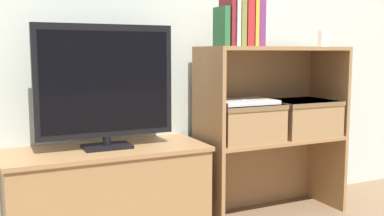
% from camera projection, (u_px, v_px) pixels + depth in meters
% --- Properties ---
extents(tv_stand, '(0.93, 0.40, 0.45)m').
position_uv_depth(tv_stand, '(108.00, 195.00, 2.12)').
color(tv_stand, olive).
rests_on(tv_stand, ground_plane).
extents(tv, '(0.64, 0.14, 0.57)m').
position_uv_depth(tv, '(106.00, 84.00, 2.05)').
color(tv, black).
rests_on(tv, tv_stand).
extents(bookshelf_lower_tier, '(0.80, 0.33, 0.43)m').
position_uv_depth(bookshelf_lower_tier, '(264.00, 162.00, 2.53)').
color(bookshelf_lower_tier, olive).
rests_on(bookshelf_lower_tier, ground_plane).
extents(bookshelf_upper_tier, '(0.80, 0.33, 0.49)m').
position_uv_depth(bookshelf_upper_tier, '(266.00, 80.00, 2.48)').
color(bookshelf_upper_tier, olive).
rests_on(bookshelf_upper_tier, bookshelf_lower_tier).
extents(book_forest, '(0.03, 0.12, 0.19)m').
position_uv_depth(book_forest, '(221.00, 27.00, 2.17)').
color(book_forest, '#286638').
rests_on(book_forest, bookshelf_upper_tier).
extents(book_maroon, '(0.02, 0.13, 0.24)m').
position_uv_depth(book_maroon, '(227.00, 21.00, 2.18)').
color(book_maroon, maroon).
rests_on(book_maroon, bookshelf_upper_tier).
extents(book_ivory, '(0.02, 0.14, 0.24)m').
position_uv_depth(book_ivory, '(232.00, 21.00, 2.19)').
color(book_ivory, silver).
rests_on(book_ivory, bookshelf_upper_tier).
extents(book_olive, '(0.03, 0.14, 0.22)m').
position_uv_depth(book_olive, '(237.00, 24.00, 2.21)').
color(book_olive, olive).
rests_on(book_olive, bookshelf_upper_tier).
extents(book_crimson, '(0.04, 0.14, 0.25)m').
position_uv_depth(book_crimson, '(244.00, 21.00, 2.22)').
color(book_crimson, '#B22328').
rests_on(book_crimson, bookshelf_upper_tier).
extents(book_mustard, '(0.02, 0.14, 0.25)m').
position_uv_depth(book_mustard, '(250.00, 21.00, 2.24)').
color(book_mustard, gold).
rests_on(book_mustard, bookshelf_upper_tier).
extents(book_plum, '(0.04, 0.13, 0.22)m').
position_uv_depth(book_plum, '(255.00, 24.00, 2.25)').
color(book_plum, '#6B2D66').
rests_on(book_plum, bookshelf_upper_tier).
extents(baby_monitor, '(0.05, 0.03, 0.12)m').
position_uv_depth(baby_monitor, '(323.00, 39.00, 2.54)').
color(baby_monitor, white).
rests_on(baby_monitor, bookshelf_upper_tier).
extents(storage_basket_left, '(0.36, 0.30, 0.20)m').
position_uv_depth(storage_basket_left, '(243.00, 120.00, 2.35)').
color(storage_basket_left, '#937047').
rests_on(storage_basket_left, bookshelf_lower_tier).
extents(storage_basket_right, '(0.36, 0.30, 0.20)m').
position_uv_depth(storage_basket_right, '(301.00, 116.00, 2.51)').
color(storage_basket_right, '#937047').
rests_on(storage_basket_right, bookshelf_lower_tier).
extents(laptop, '(0.32, 0.23, 0.02)m').
position_uv_depth(laptop, '(244.00, 102.00, 2.34)').
color(laptop, white).
rests_on(laptop, storage_basket_left).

